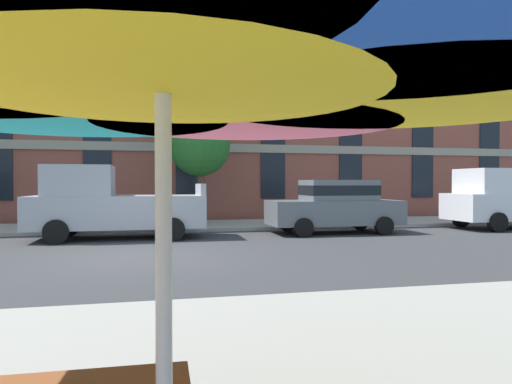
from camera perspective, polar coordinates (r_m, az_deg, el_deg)
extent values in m
plane|color=#38383A|center=(10.81, -14.55, -7.84)|extent=(120.00, 120.00, 0.00)
cube|color=#B2ADA3|center=(17.55, -13.84, -4.21)|extent=(56.00, 3.60, 0.12)
cube|color=#934C3D|center=(26.44, -13.56, 14.91)|extent=(37.02, 12.00, 16.00)
cube|color=#9E937F|center=(19.69, -13.76, 5.51)|extent=(36.28, 0.08, 0.36)
cube|color=#9E937F|center=(20.20, -13.80, 14.60)|extent=(36.28, 0.08, 0.36)
cube|color=black|center=(20.88, -19.23, 19.83)|extent=(1.10, 0.06, 14.80)
cube|color=black|center=(20.82, -8.40, 19.94)|extent=(1.10, 0.06, 14.80)
cube|color=black|center=(21.40, 2.14, 19.41)|extent=(1.10, 0.06, 14.80)
cube|color=black|center=(22.59, 11.74, 18.40)|extent=(1.10, 0.06, 14.80)
cube|color=black|center=(24.29, 20.09, 17.11)|extent=(1.10, 0.06, 14.80)
cube|color=black|center=(26.40, 27.12, 15.74)|extent=(1.10, 0.06, 14.80)
cube|color=#A8AAB2|center=(14.43, -16.71, -2.33)|extent=(5.10, 1.90, 0.96)
cube|color=#A8AAB2|center=(14.52, -21.07, 1.33)|extent=(1.90, 1.75, 0.90)
cube|color=#A8AAB2|center=(14.45, -6.91, 0.33)|extent=(0.16, 1.75, 0.36)
cylinder|color=black|center=(15.39, -10.56, -3.89)|extent=(0.68, 0.22, 0.68)
cylinder|color=black|center=(13.50, -10.26, -4.58)|extent=(0.68, 0.22, 0.68)
cylinder|color=black|center=(15.59, -22.28, -3.89)|extent=(0.68, 0.22, 0.68)
cylinder|color=black|center=(13.73, -23.60, -4.56)|extent=(0.68, 0.22, 0.68)
cube|color=slate|center=(15.57, 9.66, -2.50)|extent=(4.40, 1.76, 0.80)
cube|color=slate|center=(15.60, 10.18, 0.23)|extent=(2.30, 1.55, 0.68)
cube|color=black|center=(15.60, 10.18, 0.23)|extent=(2.32, 1.57, 0.32)
cylinder|color=black|center=(14.30, 5.94, -4.41)|extent=(0.60, 0.22, 0.60)
cylinder|color=black|center=(15.98, 3.91, -3.83)|extent=(0.60, 0.22, 0.60)
cylinder|color=black|center=(15.39, 15.63, -4.06)|extent=(0.60, 0.22, 0.60)
cylinder|color=black|center=(16.96, 12.80, -3.57)|extent=(0.60, 0.22, 0.60)
cube|color=silver|center=(18.71, 27.09, 1.21)|extent=(1.90, 1.75, 0.90)
cylinder|color=black|center=(19.20, 24.13, -2.98)|extent=(0.68, 0.22, 0.68)
cylinder|color=black|center=(17.72, 27.83, -3.34)|extent=(0.68, 0.22, 0.68)
cylinder|color=brown|center=(17.41, -6.84, -0.49)|extent=(0.27, 0.27, 2.38)
sphere|color=#236023|center=(17.79, -6.98, 7.09)|extent=(2.41, 2.41, 2.41)
sphere|color=#236023|center=(17.34, -7.00, 5.75)|extent=(2.29, 2.29, 2.29)
cylinder|color=silver|center=(1.74, -11.38, -15.18)|extent=(0.06, 0.06, 2.37)
cone|color=yellow|center=(2.01, 17.99, 15.67)|extent=(1.67, 1.67, 0.38)
cone|color=#E5668C|center=(2.60, -1.10, 12.35)|extent=(1.67, 1.67, 0.38)
cone|color=#199EB2|center=(2.58, -22.77, 12.32)|extent=(1.67, 1.67, 0.38)
cone|color=yellow|center=(1.76, -11.51, 19.19)|extent=(1.60, 1.60, 0.46)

